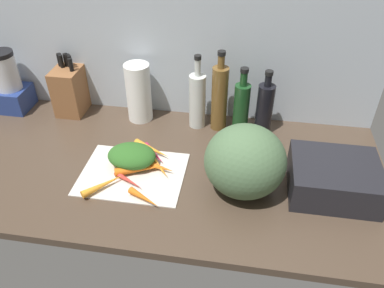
# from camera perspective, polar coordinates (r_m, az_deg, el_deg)

# --- Properties ---
(ground_plane) EXTENTS (1.70, 0.80, 0.03)m
(ground_plane) POSITION_cam_1_polar(r_m,az_deg,el_deg) (1.45, -5.61, -3.30)
(ground_plane) COLOR #47382B
(wall_back) EXTENTS (1.70, 0.03, 0.60)m
(wall_back) POSITION_cam_1_polar(r_m,az_deg,el_deg) (1.61, -2.97, 14.26)
(wall_back) COLOR #ADB7C1
(wall_back) RESTS_ON ground_plane
(cutting_board) EXTENTS (0.37, 0.29, 0.01)m
(cutting_board) POSITION_cam_1_polar(r_m,az_deg,el_deg) (1.40, -8.82, -4.34)
(cutting_board) COLOR beige
(cutting_board) RESTS_ON ground_plane
(carrot_0) EXTENTS (0.11, 0.11, 0.02)m
(carrot_0) POSITION_cam_1_polar(r_m,az_deg,el_deg) (1.46, -5.66, -1.44)
(carrot_0) COLOR #B2264C
(carrot_0) RESTS_ON cutting_board
(carrot_1) EXTENTS (0.13, 0.06, 0.03)m
(carrot_1) POSITION_cam_1_polar(r_m,az_deg,el_deg) (1.39, -5.07, -3.41)
(carrot_1) COLOR orange
(carrot_1) RESTS_ON cutting_board
(carrot_2) EXTENTS (0.18, 0.09, 0.03)m
(carrot_2) POSITION_cam_1_polar(r_m,az_deg,el_deg) (1.39, -7.79, -3.76)
(carrot_2) COLOR orange
(carrot_2) RESTS_ON cutting_board
(carrot_3) EXTENTS (0.13, 0.15, 0.03)m
(carrot_3) POSITION_cam_1_polar(r_m,az_deg,el_deg) (1.41, -5.31, -2.87)
(carrot_3) COLOR orange
(carrot_3) RESTS_ON cutting_board
(carrot_4) EXTENTS (0.13, 0.14, 0.03)m
(carrot_4) POSITION_cam_1_polar(r_m,az_deg,el_deg) (1.35, -13.05, -5.92)
(carrot_4) COLOR orange
(carrot_4) RESTS_ON cutting_board
(carrot_5) EXTENTS (0.12, 0.08, 0.02)m
(carrot_5) POSITION_cam_1_polar(r_m,az_deg,el_deg) (1.28, -7.14, -8.01)
(carrot_5) COLOR orange
(carrot_5) RESTS_ON cutting_board
(carrot_6) EXTENTS (0.11, 0.08, 0.02)m
(carrot_6) POSITION_cam_1_polar(r_m,az_deg,el_deg) (1.47, -9.29, -1.32)
(carrot_6) COLOR red
(carrot_6) RESTS_ON cutting_board
(carrot_7) EXTENTS (0.09, 0.10, 0.02)m
(carrot_7) POSITION_cam_1_polar(r_m,az_deg,el_deg) (1.46, -6.69, -1.55)
(carrot_7) COLOR red
(carrot_7) RESTS_ON cutting_board
(carrot_8) EXTENTS (0.12, 0.08, 0.02)m
(carrot_8) POSITION_cam_1_polar(r_m,az_deg,el_deg) (1.35, -9.41, -5.41)
(carrot_8) COLOR red
(carrot_8) RESTS_ON cutting_board
(carrot_9) EXTENTS (0.09, 0.09, 0.03)m
(carrot_9) POSITION_cam_1_polar(r_m,az_deg,el_deg) (1.42, -10.99, -3.11)
(carrot_9) COLOR orange
(carrot_9) RESTS_ON cutting_board
(carrot_10) EXTENTS (0.16, 0.10, 0.03)m
(carrot_10) POSITION_cam_1_polar(r_m,az_deg,el_deg) (1.47, -5.98, -0.78)
(carrot_10) COLOR orange
(carrot_10) RESTS_ON cutting_board
(carrot_11) EXTENTS (0.15, 0.04, 0.03)m
(carrot_11) POSITION_cam_1_polar(r_m,az_deg,el_deg) (1.41, -7.41, -2.75)
(carrot_11) COLOR red
(carrot_11) RESTS_ON cutting_board
(carrot_greens_pile) EXTENTS (0.18, 0.14, 0.08)m
(carrot_greens_pile) POSITION_cam_1_polar(r_m,az_deg,el_deg) (1.41, -8.97, -1.75)
(carrot_greens_pile) COLOR #2D6023
(carrot_greens_pile) RESTS_ON cutting_board
(winter_squash) EXTENTS (0.27, 0.25, 0.25)m
(winter_squash) POSITION_cam_1_polar(r_m,az_deg,el_deg) (1.26, 7.91, -2.62)
(winter_squash) COLOR #4C6B47
(winter_squash) RESTS_ON ground_plane
(knife_block) EXTENTS (0.11, 0.17, 0.26)m
(knife_block) POSITION_cam_1_polar(r_m,az_deg,el_deg) (1.78, -17.61, 7.84)
(knife_block) COLOR brown
(knife_block) RESTS_ON ground_plane
(blender_appliance) EXTENTS (0.14, 0.14, 0.27)m
(blender_appliance) POSITION_cam_1_polar(r_m,az_deg,el_deg) (1.88, -25.60, 7.95)
(blender_appliance) COLOR navy
(blender_appliance) RESTS_ON ground_plane
(paper_towel_roll) EXTENTS (0.11, 0.11, 0.25)m
(paper_towel_roll) POSITION_cam_1_polar(r_m,az_deg,el_deg) (1.64, -7.96, 7.61)
(paper_towel_roll) COLOR white
(paper_towel_roll) RESTS_ON ground_plane
(bottle_0) EXTENTS (0.07, 0.07, 0.32)m
(bottle_0) POSITION_cam_1_polar(r_m,az_deg,el_deg) (1.58, 0.80, 6.62)
(bottle_0) COLOR silver
(bottle_0) RESTS_ON ground_plane
(bottle_1) EXTENTS (0.07, 0.07, 0.34)m
(bottle_1) POSITION_cam_1_polar(r_m,az_deg,el_deg) (1.56, 4.12, 6.96)
(bottle_1) COLOR brown
(bottle_1) RESTS_ON ground_plane
(bottle_2) EXTENTS (0.06, 0.06, 0.28)m
(bottle_2) POSITION_cam_1_polar(r_m,az_deg,el_deg) (1.56, 7.37, 5.56)
(bottle_2) COLOR #19421E
(bottle_2) RESTS_ON ground_plane
(bottle_3) EXTENTS (0.07, 0.07, 0.28)m
(bottle_3) POSITION_cam_1_polar(r_m,az_deg,el_deg) (1.57, 10.77, 5.28)
(bottle_3) COLOR black
(bottle_3) RESTS_ON ground_plane
(dish_rack) EXTENTS (0.29, 0.24, 0.12)m
(dish_rack) POSITION_cam_1_polar(r_m,az_deg,el_deg) (1.37, 20.38, -4.81)
(dish_rack) COLOR black
(dish_rack) RESTS_ON ground_plane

